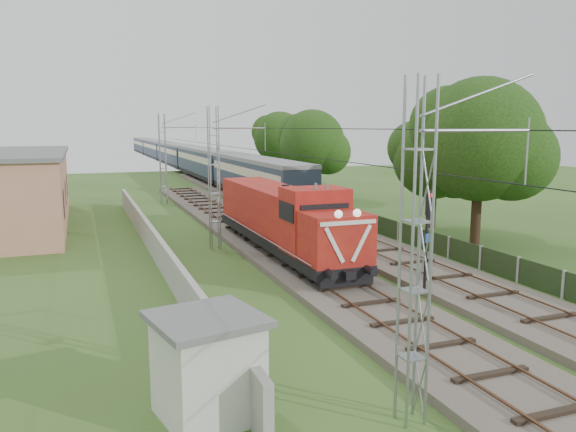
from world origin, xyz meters
name	(u,v)px	position (x,y,z in m)	size (l,w,h in m)	color
ground	(363,306)	(0.00, 0.00, 0.00)	(140.00, 140.00, 0.00)	#32511E
track_main	(297,262)	(0.00, 7.00, 0.18)	(4.20, 70.00, 0.45)	#6B6054
track_side	(296,217)	(5.00, 20.00, 0.18)	(4.20, 80.00, 0.45)	#6B6054
catenary	(215,178)	(-2.95, 12.00, 4.05)	(3.31, 70.00, 8.00)	gray
boundary_wall	(152,241)	(-6.50, 12.00, 0.75)	(0.25, 40.00, 1.50)	#9E9E99
station_building	(2,189)	(-15.00, 24.00, 2.63)	(8.40, 20.40, 5.22)	#AF795E
fence	(481,258)	(8.00, 3.00, 0.60)	(0.12, 32.00, 1.20)	black
locomotive	(283,218)	(0.00, 9.07, 2.10)	(2.76, 15.77, 4.00)	black
coach_rake	(175,153)	(5.00, 75.13, 2.51)	(3.02, 112.86, 3.49)	black
signal_post	(428,224)	(2.97, 0.17, 3.04)	(0.47, 0.38, 4.43)	black
relay_hut	(208,366)	(-7.40, -6.12, 1.27)	(2.89, 2.89, 2.52)	beige
tree_a	(481,141)	(11.82, 8.06, 6.07)	(7.50, 7.15, 9.73)	#3D2619
tree_b	(436,158)	(12.60, 13.55, 4.77)	(5.90, 5.62, 7.65)	#3D2619
tree_c	(313,143)	(11.15, 31.37, 5.31)	(6.57, 6.25, 8.51)	#3D2619
tree_d	(280,138)	(13.56, 47.37, 5.45)	(6.73, 6.41, 8.73)	#3D2619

